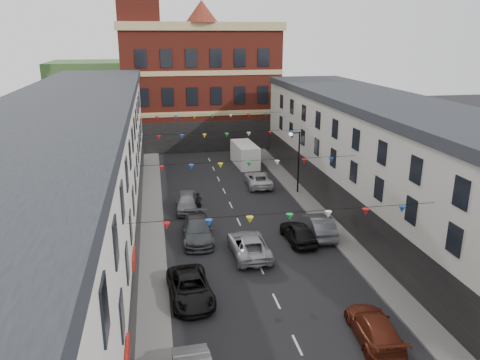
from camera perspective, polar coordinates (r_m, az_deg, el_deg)
ground at (r=30.97m, az=2.55°, el=-10.71°), size 160.00×160.00×0.00m
pavement_left at (r=32.07m, az=-10.57°, el=-9.82°), size 1.80×64.00×0.15m
pavement_right at (r=34.67m, az=13.08°, el=-7.83°), size 1.80×64.00×0.15m
terrace_left at (r=29.62m, az=-20.60°, el=-1.92°), size 8.40×56.00×10.70m
terrace_right at (r=34.39m, az=21.77°, el=-0.33°), size 8.40×56.00×9.70m
civic_building at (r=65.18m, az=-4.97°, el=11.62°), size 20.60×13.30×18.50m
clock_tower at (r=61.62m, az=-12.14°, el=17.32°), size 5.60×5.60×30.00m
distant_hill at (r=89.15m, az=-9.09°, el=10.97°), size 40.00×14.00×10.00m
street_lamp at (r=43.90m, az=6.88°, el=3.17°), size 1.10×0.36×6.00m
car_left_c at (r=27.57m, az=-6.08°, el=-12.95°), size 2.69×5.18×1.39m
car_left_d at (r=34.74m, az=-5.19°, el=-6.11°), size 2.40×5.43×1.55m
car_left_e at (r=40.56m, az=-6.48°, el=-2.66°), size 2.18×4.60×1.52m
car_right_c at (r=25.11m, az=16.06°, el=-16.95°), size 2.35×4.89×1.37m
car_right_d at (r=34.57m, az=7.12°, el=-6.35°), size 1.95×4.45×1.49m
car_right_e at (r=35.85m, az=9.65°, el=-5.51°), size 2.08×4.90×1.57m
car_right_f at (r=46.80m, az=2.22°, el=0.11°), size 2.57×5.18×1.41m
moving_car at (r=32.40m, az=1.11°, el=-7.92°), size 2.50×5.32×1.47m
white_van at (r=54.15m, az=0.60°, el=3.13°), size 2.51×5.84×2.53m
pedestrian at (r=39.88m, az=-5.10°, el=-2.78°), size 0.72×0.55×1.77m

